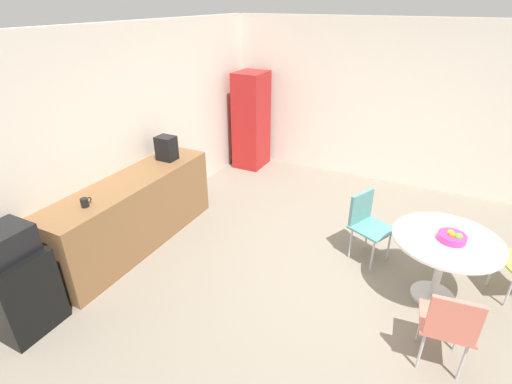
{
  "coord_description": "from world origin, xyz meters",
  "views": [
    {
      "loc": [
        -3.4,
        -0.55,
        2.84
      ],
      "look_at": [
        -0.11,
        1.11,
        0.95
      ],
      "focal_mm": 26.67,
      "sensor_mm": 36.0,
      "label": 1
    }
  ],
  "objects_px": {
    "round_table": "(444,251)",
    "coffee_maker": "(166,148)",
    "mini_fridge": "(18,292)",
    "microwave": "(0,244)",
    "chair_coral": "(450,323)",
    "mug_white": "(85,202)",
    "chair_teal": "(366,219)",
    "fruit_bowl": "(452,237)",
    "locker_cabinet": "(251,121)"
  },
  "relations": [
    {
      "from": "round_table",
      "to": "coffee_maker",
      "type": "distance_m",
      "value": 3.51
    },
    {
      "from": "chair_coral",
      "to": "fruit_bowl",
      "type": "distance_m",
      "value": 0.95
    },
    {
      "from": "microwave",
      "to": "mini_fridge",
      "type": "bearing_deg",
      "value": 0.0
    },
    {
      "from": "locker_cabinet",
      "to": "mug_white",
      "type": "height_order",
      "value": "locker_cabinet"
    },
    {
      "from": "round_table",
      "to": "chair_coral",
      "type": "bearing_deg",
      "value": -173.85
    },
    {
      "from": "coffee_maker",
      "to": "chair_teal",
      "type": "bearing_deg",
      "value": -83.36
    },
    {
      "from": "mug_white",
      "to": "coffee_maker",
      "type": "height_order",
      "value": "coffee_maker"
    },
    {
      "from": "mug_white",
      "to": "mini_fridge",
      "type": "bearing_deg",
      "value": 175.84
    },
    {
      "from": "locker_cabinet",
      "to": "chair_teal",
      "type": "bearing_deg",
      "value": -127.47
    },
    {
      "from": "mini_fridge",
      "to": "round_table",
      "type": "xyz_separation_m",
      "value": [
        2.18,
        -3.48,
        0.19
      ]
    },
    {
      "from": "chair_teal",
      "to": "fruit_bowl",
      "type": "bearing_deg",
      "value": -115.4
    },
    {
      "from": "round_table",
      "to": "fruit_bowl",
      "type": "relative_size",
      "value": 3.9
    },
    {
      "from": "locker_cabinet",
      "to": "chair_coral",
      "type": "bearing_deg",
      "value": -133.19
    },
    {
      "from": "mini_fridge",
      "to": "round_table",
      "type": "distance_m",
      "value": 4.11
    },
    {
      "from": "mug_white",
      "to": "chair_teal",
      "type": "bearing_deg",
      "value": -56.09
    },
    {
      "from": "microwave",
      "to": "coffee_maker",
      "type": "distance_m",
      "value": 2.28
    },
    {
      "from": "locker_cabinet",
      "to": "round_table",
      "type": "height_order",
      "value": "locker_cabinet"
    },
    {
      "from": "coffee_maker",
      "to": "mini_fridge",
      "type": "bearing_deg",
      "value": 180.0
    },
    {
      "from": "mug_white",
      "to": "coffee_maker",
      "type": "distance_m",
      "value": 1.43
    },
    {
      "from": "round_table",
      "to": "fruit_bowl",
      "type": "height_order",
      "value": "fruit_bowl"
    },
    {
      "from": "round_table",
      "to": "coffee_maker",
      "type": "xyz_separation_m",
      "value": [
        0.09,
        3.48,
        0.47
      ]
    },
    {
      "from": "microwave",
      "to": "fruit_bowl",
      "type": "height_order",
      "value": "microwave"
    },
    {
      "from": "fruit_bowl",
      "to": "round_table",
      "type": "bearing_deg",
      "value": 55.86
    },
    {
      "from": "fruit_bowl",
      "to": "coffee_maker",
      "type": "height_order",
      "value": "coffee_maker"
    },
    {
      "from": "mini_fridge",
      "to": "microwave",
      "type": "distance_m",
      "value": 0.53
    },
    {
      "from": "mini_fridge",
      "to": "fruit_bowl",
      "type": "xyz_separation_m",
      "value": [
        2.16,
        -3.51,
        0.38
      ]
    },
    {
      "from": "round_table",
      "to": "fruit_bowl",
      "type": "bearing_deg",
      "value": -124.14
    },
    {
      "from": "mini_fridge",
      "to": "mug_white",
      "type": "relative_size",
      "value": 6.26
    },
    {
      "from": "microwave",
      "to": "round_table",
      "type": "height_order",
      "value": "microwave"
    },
    {
      "from": "chair_teal",
      "to": "mini_fridge",
      "type": "bearing_deg",
      "value": 134.42
    },
    {
      "from": "locker_cabinet",
      "to": "fruit_bowl",
      "type": "height_order",
      "value": "locker_cabinet"
    },
    {
      "from": "mug_white",
      "to": "microwave",
      "type": "bearing_deg",
      "value": 175.84
    },
    {
      "from": "fruit_bowl",
      "to": "mug_white",
      "type": "xyz_separation_m",
      "value": [
        -1.31,
        3.45,
        0.17
      ]
    },
    {
      "from": "microwave",
      "to": "locker_cabinet",
      "type": "height_order",
      "value": "locker_cabinet"
    },
    {
      "from": "microwave",
      "to": "chair_teal",
      "type": "relative_size",
      "value": 0.58
    },
    {
      "from": "locker_cabinet",
      "to": "mug_white",
      "type": "xyz_separation_m",
      "value": [
        -3.67,
        0.04,
        0.09
      ]
    },
    {
      "from": "microwave",
      "to": "chair_teal",
      "type": "height_order",
      "value": "microwave"
    },
    {
      "from": "round_table",
      "to": "microwave",
      "type": "bearing_deg",
      "value": 122.1
    },
    {
      "from": "mini_fridge",
      "to": "microwave",
      "type": "xyz_separation_m",
      "value": [
        -0.0,
        0.0,
        0.53
      ]
    },
    {
      "from": "locker_cabinet",
      "to": "coffee_maker",
      "type": "distance_m",
      "value": 2.26
    },
    {
      "from": "mini_fridge",
      "to": "fruit_bowl",
      "type": "distance_m",
      "value": 4.14
    },
    {
      "from": "microwave",
      "to": "coffee_maker",
      "type": "xyz_separation_m",
      "value": [
        2.27,
        0.0,
        0.12
      ]
    },
    {
      "from": "fruit_bowl",
      "to": "microwave",
      "type": "bearing_deg",
      "value": 121.58
    },
    {
      "from": "chair_teal",
      "to": "coffee_maker",
      "type": "distance_m",
      "value": 2.7
    },
    {
      "from": "mini_fridge",
      "to": "chair_teal",
      "type": "relative_size",
      "value": 0.97
    },
    {
      "from": "coffee_maker",
      "to": "chair_coral",
      "type": "bearing_deg",
      "value": -105.91
    },
    {
      "from": "mini_fridge",
      "to": "chair_teal",
      "type": "height_order",
      "value": "chair_teal"
    },
    {
      "from": "fruit_bowl",
      "to": "coffee_maker",
      "type": "bearing_deg",
      "value": 88.17
    },
    {
      "from": "chair_teal",
      "to": "mug_white",
      "type": "xyz_separation_m",
      "value": [
        -1.73,
        2.57,
        0.43
      ]
    },
    {
      "from": "mini_fridge",
      "to": "chair_coral",
      "type": "distance_m",
      "value": 3.79
    }
  ]
}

